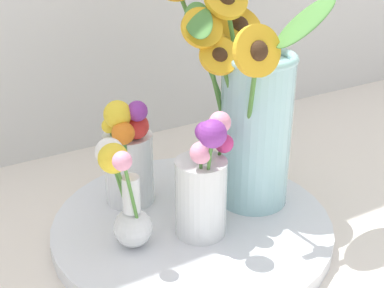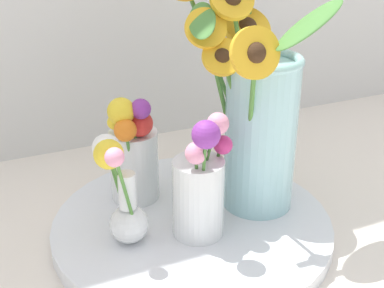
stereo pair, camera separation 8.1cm
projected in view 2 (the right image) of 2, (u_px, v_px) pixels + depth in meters
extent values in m
plane|color=silver|center=(217.00, 240.00, 0.86)|extent=(6.00, 6.00, 0.00)
cylinder|color=silver|center=(192.00, 226.00, 0.87)|extent=(0.45, 0.45, 0.02)
cylinder|color=#9ED1D6|center=(260.00, 137.00, 0.86)|extent=(0.12, 0.12, 0.25)
torus|color=#9ED1D6|center=(265.00, 60.00, 0.81)|extent=(0.12, 0.12, 0.01)
cylinder|color=#4C8438|center=(249.00, 82.00, 0.87)|extent=(0.03, 0.08, 0.32)
cylinder|color=#4C8438|center=(248.00, 93.00, 0.85)|extent=(0.05, 0.04, 0.28)
cylinder|color=#4C8438|center=(250.00, 128.00, 0.81)|extent=(0.05, 0.09, 0.25)
cylinder|color=gold|center=(255.00, 53.00, 0.71)|extent=(0.08, 0.03, 0.08)
sphere|color=#382314|center=(255.00, 53.00, 0.71)|extent=(0.03, 0.03, 0.03)
cylinder|color=#4C8438|center=(245.00, 127.00, 0.83)|extent=(0.07, 0.04, 0.21)
cylinder|color=gold|center=(222.00, 57.00, 0.78)|extent=(0.07, 0.05, 0.06)
sphere|color=#382314|center=(222.00, 57.00, 0.78)|extent=(0.03, 0.03, 0.03)
cylinder|color=#4C8438|center=(222.00, 83.00, 0.89)|extent=(0.09, 0.10, 0.29)
cylinder|color=#4C8438|center=(253.00, 107.00, 0.87)|extent=(0.01, 0.06, 0.25)
cylinder|color=gold|center=(247.00, 28.00, 0.84)|extent=(0.08, 0.07, 0.06)
sphere|color=#382314|center=(247.00, 28.00, 0.84)|extent=(0.03, 0.03, 0.03)
cylinder|color=#4C8438|center=(223.00, 101.00, 0.84)|extent=(0.06, 0.02, 0.23)
cylinder|color=gold|center=(206.00, 28.00, 0.78)|extent=(0.07, 0.05, 0.07)
sphere|color=#382314|center=(206.00, 28.00, 0.78)|extent=(0.03, 0.03, 0.03)
ellipsoid|color=#477F38|center=(310.00, 24.00, 0.74)|extent=(0.15, 0.12, 0.08)
ellipsoid|color=#477F38|center=(202.00, 20.00, 0.78)|extent=(0.07, 0.10, 0.05)
cylinder|color=white|center=(199.00, 199.00, 0.81)|extent=(0.08, 0.08, 0.12)
cylinder|color=#427533|center=(211.00, 176.00, 0.81)|extent=(0.03, 0.01, 0.10)
sphere|color=#C6337A|center=(222.00, 144.00, 0.79)|extent=(0.03, 0.03, 0.03)
cylinder|color=#427533|center=(202.00, 171.00, 0.80)|extent=(0.01, 0.01, 0.13)
sphere|color=purple|center=(203.00, 132.00, 0.77)|extent=(0.03, 0.03, 0.03)
cylinder|color=#427533|center=(205.00, 170.00, 0.79)|extent=(0.04, 0.01, 0.14)
sphere|color=pink|center=(218.00, 124.00, 0.76)|extent=(0.03, 0.03, 0.03)
cylinder|color=#427533|center=(203.00, 176.00, 0.77)|extent=(0.02, 0.04, 0.14)
sphere|color=purple|center=(206.00, 135.00, 0.71)|extent=(0.04, 0.04, 0.04)
cylinder|color=#427533|center=(197.00, 189.00, 0.78)|extent=(0.02, 0.02, 0.13)
sphere|color=pink|center=(196.00, 153.00, 0.75)|extent=(0.03, 0.03, 0.03)
sphere|color=white|center=(129.00, 224.00, 0.80)|extent=(0.06, 0.06, 0.06)
cylinder|color=white|center=(127.00, 191.00, 0.78)|extent=(0.03, 0.03, 0.06)
cylinder|color=#4C8438|center=(120.00, 185.00, 0.78)|extent=(0.03, 0.01, 0.11)
sphere|color=yellow|center=(109.00, 154.00, 0.74)|extent=(0.04, 0.04, 0.04)
cylinder|color=#4C8438|center=(126.00, 194.00, 0.76)|extent=(0.04, 0.04, 0.13)
sphere|color=pink|center=(115.00, 157.00, 0.71)|extent=(0.03, 0.03, 0.03)
cylinder|color=#4C8438|center=(119.00, 191.00, 0.78)|extent=(0.03, 0.03, 0.13)
sphere|color=white|center=(106.00, 148.00, 0.76)|extent=(0.04, 0.04, 0.04)
cylinder|color=white|center=(134.00, 165.00, 0.91)|extent=(0.08, 0.08, 0.12)
cylinder|color=#4C8438|center=(135.00, 154.00, 0.89)|extent=(0.02, 0.03, 0.11)
sphere|color=red|center=(140.00, 124.00, 0.86)|extent=(0.04, 0.04, 0.04)
cylinder|color=#4C8438|center=(131.00, 161.00, 0.87)|extent=(0.03, 0.04, 0.12)
sphere|color=orange|center=(125.00, 130.00, 0.82)|extent=(0.04, 0.04, 0.04)
cylinder|color=#4C8438|center=(134.00, 144.00, 0.87)|extent=(0.02, 0.03, 0.13)
sphere|color=purple|center=(141.00, 109.00, 0.83)|extent=(0.03, 0.03, 0.03)
cylinder|color=#4C8438|center=(124.00, 151.00, 0.90)|extent=(0.03, 0.01, 0.11)
sphere|color=yellow|center=(114.00, 122.00, 0.87)|extent=(0.02, 0.02, 0.02)
cylinder|color=#4C8438|center=(129.00, 150.00, 0.88)|extent=(0.03, 0.03, 0.15)
sphere|color=yellow|center=(121.00, 111.00, 0.83)|extent=(0.04, 0.04, 0.04)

